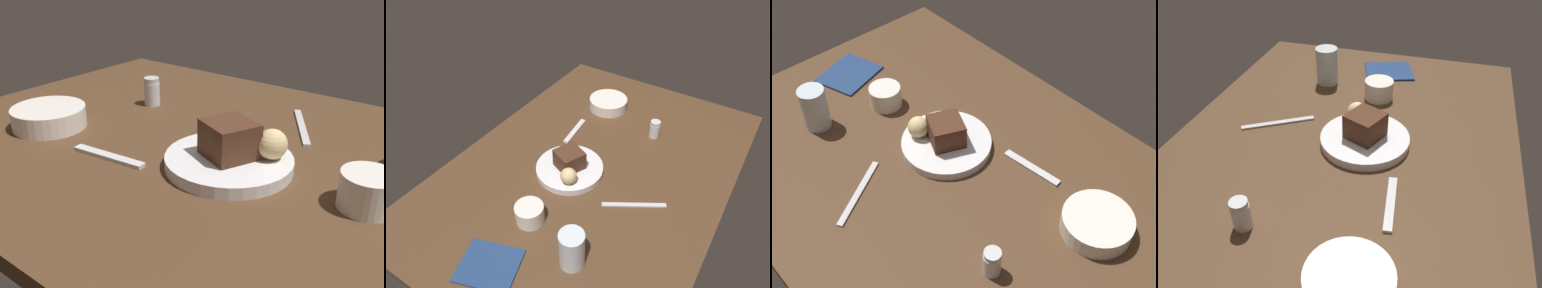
# 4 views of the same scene
# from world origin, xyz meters

# --- Properties ---
(dining_table) EXTENTS (1.20, 0.84, 0.03)m
(dining_table) POSITION_xyz_m (0.00, 0.00, 0.01)
(dining_table) COLOR #4C331E
(dining_table) RESTS_ON ground
(dessert_plate) EXTENTS (0.22, 0.22, 0.02)m
(dessert_plate) POSITION_xyz_m (-0.06, 0.05, 0.04)
(dessert_plate) COLOR silver
(dessert_plate) RESTS_ON dining_table
(chocolate_cake_slice) EXTENTS (0.10, 0.10, 0.06)m
(chocolate_cake_slice) POSITION_xyz_m (-0.06, 0.05, 0.08)
(chocolate_cake_slice) COLOR #472819
(chocolate_cake_slice) RESTS_ON dessert_plate
(bread_roll) EXTENTS (0.05, 0.05, 0.05)m
(bread_roll) POSITION_xyz_m (-0.12, 0.02, 0.08)
(bread_roll) COLOR #DBC184
(bread_roll) RESTS_ON dessert_plate
(salt_shaker) EXTENTS (0.04, 0.04, 0.07)m
(salt_shaker) POSITION_xyz_m (0.26, -0.11, 0.06)
(salt_shaker) COLOR silver
(salt_shaker) RESTS_ON dining_table
(water_glass) EXTENTS (0.07, 0.07, 0.11)m
(water_glass) POSITION_xyz_m (-0.33, -0.14, 0.09)
(water_glass) COLOR silver
(water_glass) RESTS_ON dining_table
(side_bowl) EXTENTS (0.15, 0.15, 0.04)m
(side_bowl) POSITION_xyz_m (0.34, 0.13, 0.05)
(side_bowl) COLOR white
(side_bowl) RESTS_ON dining_table
(coffee_cup) EXTENTS (0.08, 0.08, 0.06)m
(coffee_cup) POSITION_xyz_m (-0.28, 0.04, 0.06)
(coffee_cup) COLOR silver
(coffee_cup) RESTS_ON dining_table
(dessert_spoon) EXTENTS (0.15, 0.03, 0.01)m
(dessert_spoon) POSITION_xyz_m (0.13, 0.15, 0.03)
(dessert_spoon) COLOR silver
(dessert_spoon) RESTS_ON dining_table
(butter_knife) EXTENTS (0.11, 0.17, 0.01)m
(butter_knife) POSITION_xyz_m (-0.08, -0.19, 0.03)
(butter_knife) COLOR silver
(butter_knife) RESTS_ON dining_table
(folded_napkin) EXTENTS (0.17, 0.18, 0.01)m
(folded_napkin) POSITION_xyz_m (-0.46, 0.03, 0.03)
(folded_napkin) COLOR navy
(folded_napkin) RESTS_ON dining_table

